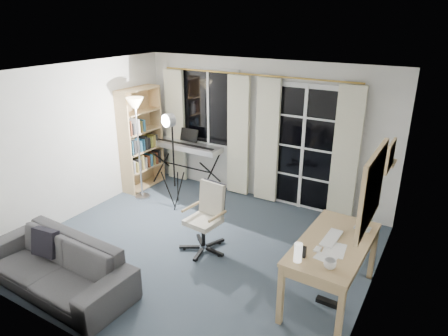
# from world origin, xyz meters

# --- Properties ---
(floor) EXTENTS (4.50, 4.00, 0.02)m
(floor) POSITION_xyz_m (0.00, 0.00, -0.01)
(floor) COLOR #323D49
(floor) RESTS_ON ground
(window) EXTENTS (1.20, 0.08, 1.40)m
(window) POSITION_xyz_m (-1.05, 1.97, 1.50)
(window) COLOR white
(window) RESTS_ON floor
(french_door) EXTENTS (1.32, 0.09, 2.11)m
(french_door) POSITION_xyz_m (0.75, 1.97, 1.03)
(french_door) COLOR white
(french_door) RESTS_ON floor
(curtains) EXTENTS (3.60, 0.07, 2.13)m
(curtains) POSITION_xyz_m (-0.14, 1.88, 1.09)
(curtains) COLOR gold
(curtains) RESTS_ON floor
(bookshelf) EXTENTS (0.31, 0.87, 1.86)m
(bookshelf) POSITION_xyz_m (-2.12, 1.26, 0.88)
(bookshelf) COLOR tan
(bookshelf) RESTS_ON floor
(torchiere_lamp) EXTENTS (0.36, 0.36, 1.79)m
(torchiere_lamp) POSITION_xyz_m (-1.79, 0.88, 1.44)
(torchiere_lamp) COLOR #B2B2B7
(torchiere_lamp) RESTS_ON floor
(keyboard_piano) EXTENTS (1.42, 0.70, 1.02)m
(keyboard_piano) POSITION_xyz_m (-1.39, 1.70, 0.78)
(keyboard_piano) COLOR black
(keyboard_piano) RESTS_ON floor
(studio_light) EXTENTS (0.36, 0.37, 1.65)m
(studio_light) POSITION_xyz_m (-1.08, 0.85, 1.33)
(studio_light) COLOR black
(studio_light) RESTS_ON floor
(office_chair) EXTENTS (0.64, 0.65, 0.95)m
(office_chair) POSITION_xyz_m (0.10, 0.12, 0.56)
(office_chair) COLOR black
(office_chair) RESTS_ON floor
(desk) EXTENTS (0.74, 1.42, 0.75)m
(desk) POSITION_xyz_m (1.88, -0.11, 0.65)
(desk) COLOR tan
(desk) RESTS_ON floor
(monitor) EXTENTS (0.18, 0.54, 0.47)m
(monitor) POSITION_xyz_m (2.08, 0.34, 1.03)
(monitor) COLOR silver
(monitor) RESTS_ON desk
(desk_clutter) EXTENTS (0.45, 0.84, 0.95)m
(desk_clutter) POSITION_xyz_m (1.81, -0.34, 0.59)
(desk_clutter) COLOR white
(desk_clutter) RESTS_ON desk
(mug) EXTENTS (0.13, 0.10, 0.12)m
(mug) POSITION_xyz_m (1.98, -0.61, 0.81)
(mug) COLOR silver
(mug) RESTS_ON desk
(wall_mirror) EXTENTS (0.04, 0.94, 0.74)m
(wall_mirror) POSITION_xyz_m (2.22, -0.35, 1.55)
(wall_mirror) COLOR tan
(wall_mirror) RESTS_ON floor
(framed_print) EXTENTS (0.03, 0.42, 0.32)m
(framed_print) POSITION_xyz_m (2.23, 0.55, 1.60)
(framed_print) COLOR tan
(framed_print) RESTS_ON floor
(wall_shelf) EXTENTS (0.16, 0.30, 0.18)m
(wall_shelf) POSITION_xyz_m (2.16, 1.05, 1.41)
(wall_shelf) COLOR tan
(wall_shelf) RESTS_ON floor
(sofa) EXTENTS (2.03, 0.66, 0.79)m
(sofa) POSITION_xyz_m (-0.97, -1.55, 0.39)
(sofa) COLOR #313033
(sofa) RESTS_ON floor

